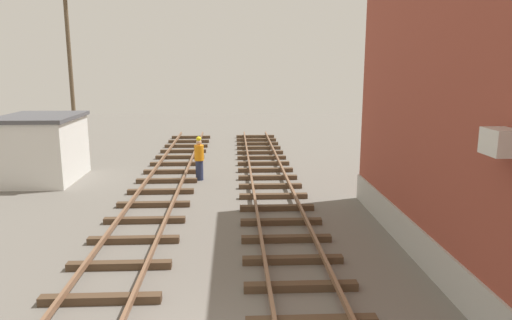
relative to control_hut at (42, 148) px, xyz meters
name	(u,v)px	position (x,y,z in m)	size (l,w,h in m)	color
control_hut	(42,148)	(0.00, 0.00, 0.00)	(3.00, 3.80, 2.76)	silver
utility_pole_far	(70,65)	(-1.67, 9.36, 3.37)	(1.80, 0.24, 9.12)	brown
track_worker_foreground	(199,158)	(6.57, -0.28, -0.46)	(0.40, 0.40, 1.87)	#262D4C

